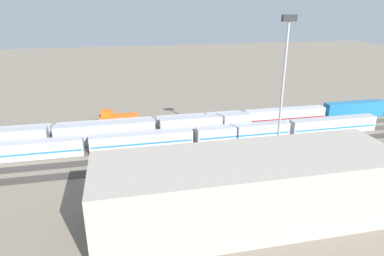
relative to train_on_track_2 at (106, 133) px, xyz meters
name	(u,v)px	position (x,y,z in m)	size (l,w,h in m)	color
ground_plane	(167,142)	(-14.13, 2.50, -2.62)	(400.00, 400.00, 0.00)	#756B5B
track_bed_0	(161,125)	(-14.13, -10.00, -2.56)	(140.00, 2.80, 0.12)	#3D3833
track_bed_1	(163,131)	(-14.13, -5.00, -2.56)	(140.00, 2.80, 0.12)	#4C443D
track_bed_2	(166,138)	(-14.13, 0.00, -2.56)	(140.00, 2.80, 0.12)	#4C443D
track_bed_3	(169,146)	(-14.13, 5.00, -2.56)	(140.00, 2.80, 0.12)	#4C443D
track_bed_4	(173,155)	(-14.13, 10.00, -2.56)	(140.00, 2.80, 0.12)	#3D3833
track_bed_5	(177,165)	(-14.13, 15.00, -2.56)	(140.00, 2.80, 0.12)	#3D3833
train_on_track_2	(106,133)	(0.00, 0.00, 0.00)	(71.40, 3.00, 5.00)	#A8AAB2
train_on_track_1	(192,122)	(-21.90, -5.00, -0.57)	(114.80, 3.06, 4.40)	#1E6B9E
train_on_track_3	(194,136)	(-20.11, 5.00, -0.63)	(95.60, 3.06, 3.80)	#A8AAB2
train_on_track_0	(118,121)	(-2.90, -10.00, -0.46)	(10.00, 3.00, 5.00)	#D85914
light_mast_1	(284,74)	(-34.66, 17.97, 15.86)	(2.80, 0.70, 29.31)	#9EA0A5
maintenance_shed	(248,188)	(-21.51, 35.08, 2.56)	(45.47, 14.12, 10.35)	#9E9389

